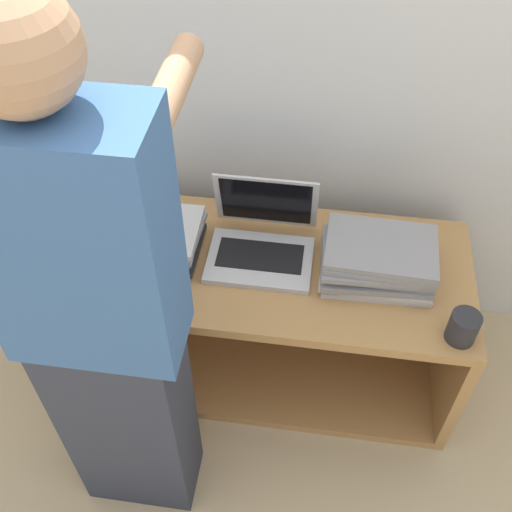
% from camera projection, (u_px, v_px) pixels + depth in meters
% --- Properties ---
extents(ground_plane, '(12.00, 12.00, 0.00)m').
position_uv_depth(ground_plane, '(248.00, 425.00, 2.15)').
color(ground_plane, tan).
extents(wall_back, '(8.00, 0.05, 2.40)m').
position_uv_depth(wall_back, '(279.00, 14.00, 1.74)').
color(wall_back, silver).
rests_on(wall_back, ground_plane).
extents(cart, '(1.37, 0.57, 0.56)m').
position_uv_depth(cart, '(262.00, 302.00, 2.18)').
color(cart, '#A87A47').
rests_on(cart, ground_plane).
extents(laptop_open, '(0.34, 0.30, 0.25)m').
position_uv_depth(laptop_open, '(262.00, 241.00, 1.93)').
color(laptop_open, '#B7B7BC').
rests_on(laptop_open, cart).
extents(laptop_stack_left, '(0.36, 0.26, 0.11)m').
position_uv_depth(laptop_stack_left, '(147.00, 238.00, 1.94)').
color(laptop_stack_left, '#B7B7BC').
rests_on(laptop_stack_left, cart).
extents(laptop_stack_right, '(0.36, 0.26, 0.13)m').
position_uv_depth(laptop_stack_right, '(377.00, 260.00, 1.86)').
color(laptop_stack_right, '#B7B7BC').
rests_on(laptop_stack_right, cart).
extents(person, '(0.40, 0.53, 1.65)m').
position_uv_depth(person, '(103.00, 326.00, 1.43)').
color(person, '#2D3342').
rests_on(person, ground_plane).
extents(mug, '(0.09, 0.09, 0.10)m').
position_uv_depth(mug, '(463.00, 327.00, 1.70)').
color(mug, '#232328').
rests_on(mug, cart).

